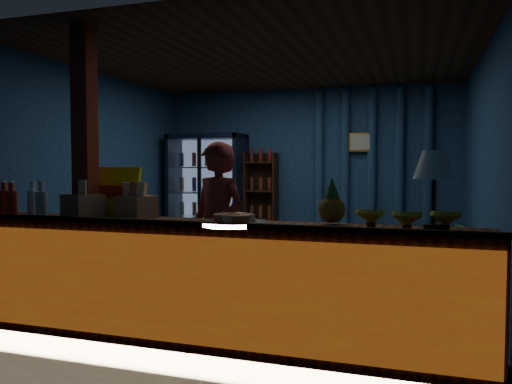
% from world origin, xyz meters
% --- Properties ---
extents(ground, '(4.60, 4.60, 0.00)m').
position_xyz_m(ground, '(0.00, 0.00, 0.00)').
color(ground, '#515154').
rests_on(ground, ground).
extents(room_walls, '(4.60, 4.60, 4.60)m').
position_xyz_m(room_walls, '(0.00, 0.00, 1.57)').
color(room_walls, navy).
rests_on(room_walls, ground).
extents(counter, '(4.40, 0.57, 0.99)m').
position_xyz_m(counter, '(0.00, -1.91, 0.48)').
color(counter, brown).
rests_on(counter, ground).
extents(support_post, '(0.16, 0.16, 2.60)m').
position_xyz_m(support_post, '(-1.05, -1.90, 1.30)').
color(support_post, maroon).
rests_on(support_post, ground).
extents(beverage_cooler, '(1.20, 0.62, 1.90)m').
position_xyz_m(beverage_cooler, '(-1.55, 1.92, 0.93)').
color(beverage_cooler, black).
rests_on(beverage_cooler, ground).
extents(bottle_shelf, '(0.50, 0.28, 1.60)m').
position_xyz_m(bottle_shelf, '(-0.70, 2.06, 0.79)').
color(bottle_shelf, '#371D11').
rests_on(bottle_shelf, ground).
extents(curtain_folds, '(1.74, 0.14, 2.50)m').
position_xyz_m(curtain_folds, '(1.00, 2.14, 1.30)').
color(curtain_folds, navy).
rests_on(curtain_folds, room_walls).
extents(framed_picture, '(0.36, 0.04, 0.28)m').
position_xyz_m(framed_picture, '(0.85, 2.10, 1.75)').
color(framed_picture, gold).
rests_on(framed_picture, room_walls).
extents(shopkeeper, '(0.69, 0.57, 1.61)m').
position_xyz_m(shopkeeper, '(-0.05, -1.37, 0.81)').
color(shopkeeper, maroon).
rests_on(shopkeeper, ground).
extents(green_chair, '(0.79, 0.81, 0.65)m').
position_xyz_m(green_chair, '(1.90, 1.26, 0.32)').
color(green_chair, '#59AF57').
rests_on(green_chair, ground).
extents(side_table, '(0.50, 0.37, 0.53)m').
position_xyz_m(side_table, '(0.65, 1.42, 0.22)').
color(side_table, '#371D11').
rests_on(side_table, ground).
extents(yellow_sign, '(0.55, 0.15, 0.44)m').
position_xyz_m(yellow_sign, '(-0.91, -1.71, 1.17)').
color(yellow_sign, yellow).
rests_on(yellow_sign, counter).
extents(soda_bottles, '(0.58, 0.18, 0.31)m').
position_xyz_m(soda_bottles, '(-1.66, -1.97, 1.08)').
color(soda_bottles, '#B8220C').
rests_on(soda_bottles, counter).
extents(snack_box_left, '(0.39, 0.36, 0.33)m').
position_xyz_m(snack_box_left, '(-1.08, -1.91, 1.07)').
color(snack_box_left, '#9C734B').
rests_on(snack_box_left, counter).
extents(snack_box_centre, '(0.35, 0.31, 0.31)m').
position_xyz_m(snack_box_centre, '(-0.65, -1.76, 1.06)').
color(snack_box_centre, '#9C734B').
rests_on(snack_box_centre, counter).
extents(pastry_tray, '(0.51, 0.51, 0.08)m').
position_xyz_m(pastry_tray, '(0.34, -2.01, 0.98)').
color(pastry_tray, silver).
rests_on(pastry_tray, counter).
extents(banana_bunches, '(0.73, 0.29, 0.16)m').
position_xyz_m(banana_bunches, '(1.59, -1.88, 1.03)').
color(banana_bunches, yellow).
rests_on(banana_bunches, counter).
extents(table_lamp, '(0.28, 0.28, 0.55)m').
position_xyz_m(table_lamp, '(1.76, -1.88, 1.38)').
color(table_lamp, black).
rests_on(table_lamp, counter).
extents(pineapple, '(0.20, 0.20, 0.35)m').
position_xyz_m(pineapple, '(1.03, -1.72, 1.10)').
color(pineapple, '#98621B').
rests_on(pineapple, counter).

